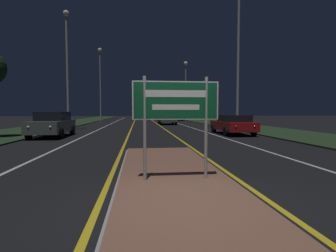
% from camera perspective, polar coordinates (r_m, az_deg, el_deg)
% --- Properties ---
extents(ground_plane, '(160.00, 160.00, 0.00)m').
position_cam_1_polar(ground_plane, '(4.63, 4.00, -16.71)').
color(ground_plane, black).
extents(median_island, '(2.56, 9.83, 0.10)m').
position_cam_1_polar(median_island, '(5.82, 1.68, -12.06)').
color(median_island, '#999993').
rests_on(median_island, ground_plane).
extents(verge_left, '(5.00, 100.00, 0.08)m').
position_cam_1_polar(verge_left, '(25.84, -26.07, -0.48)').
color(verge_left, '#23381E').
rests_on(verge_left, ground_plane).
extents(verge_right, '(5.00, 100.00, 0.08)m').
position_cam_1_polar(verge_right, '(26.41, 16.56, -0.21)').
color(verge_right, '#23381E').
rests_on(verge_right, ground_plane).
extents(centre_line_yellow_left, '(0.12, 70.00, 0.01)m').
position_cam_1_polar(centre_line_yellow_left, '(29.33, -7.70, 0.16)').
color(centre_line_yellow_left, gold).
rests_on(centre_line_yellow_left, ground_plane).
extents(centre_line_yellow_right, '(0.12, 70.00, 0.01)m').
position_cam_1_polar(centre_line_yellow_right, '(29.40, -1.97, 0.20)').
color(centre_line_yellow_right, gold).
rests_on(centre_line_yellow_right, ground_plane).
extents(lane_line_white_left, '(0.12, 70.00, 0.01)m').
position_cam_1_polar(lane_line_white_left, '(29.52, -13.01, 0.12)').
color(lane_line_white_left, silver).
rests_on(lane_line_white_left, ground_plane).
extents(lane_line_white_right, '(0.12, 70.00, 0.01)m').
position_cam_1_polar(lane_line_white_right, '(29.74, 3.28, 0.23)').
color(lane_line_white_right, silver).
rests_on(lane_line_white_right, ground_plane).
extents(edge_line_white_left, '(0.10, 70.00, 0.01)m').
position_cam_1_polar(edge_line_white_left, '(30.01, -18.71, 0.09)').
color(edge_line_white_left, silver).
rests_on(edge_line_white_left, ground_plane).
extents(edge_line_white_right, '(0.10, 70.00, 0.01)m').
position_cam_1_polar(edge_line_white_right, '(30.39, 8.87, 0.26)').
color(edge_line_white_right, silver).
rests_on(edge_line_white_right, ground_plane).
extents(highway_sign, '(1.85, 0.07, 2.22)m').
position_cam_1_polar(highway_sign, '(5.61, 1.71, 4.28)').
color(highway_sign, '#9E9E99').
rests_on(highway_sign, median_island).
extents(streetlight_left_near, '(0.49, 0.49, 9.65)m').
position_cam_1_polar(streetlight_left_near, '(23.36, -21.12, 13.93)').
color(streetlight_left_near, '#9E9E99').
rests_on(streetlight_left_near, ground_plane).
extents(streetlight_left_far, '(0.62, 0.62, 10.93)m').
position_cam_1_polar(streetlight_left_far, '(41.06, -14.56, 11.35)').
color(streetlight_left_far, '#9E9E99').
rests_on(streetlight_left_far, ground_plane).
extents(streetlight_right_near, '(0.47, 0.47, 11.22)m').
position_cam_1_polar(streetlight_right_near, '(20.76, 15.06, 17.45)').
color(streetlight_right_near, '#9E9E99').
rests_on(streetlight_right_near, ground_plane).
extents(streetlight_right_far, '(0.62, 0.62, 9.02)m').
position_cam_1_polar(streetlight_right_far, '(40.04, 3.86, 10.08)').
color(streetlight_right_far, '#9E9E99').
rests_on(streetlight_right_far, ground_plane).
extents(car_receding_0, '(2.03, 4.39, 1.31)m').
position_cam_1_polar(car_receding_0, '(18.26, 13.92, 0.41)').
color(car_receding_0, maroon).
rests_on(car_receding_0, ground_plane).
extents(car_receding_1, '(1.96, 4.59, 1.49)m').
position_cam_1_polar(car_receding_1, '(31.11, -0.21, 1.83)').
color(car_receding_1, '#4C514C').
rests_on(car_receding_1, ground_plane).
extents(car_receding_2, '(2.01, 4.25, 1.51)m').
position_cam_1_polar(car_receding_2, '(43.34, 2.18, 2.21)').
color(car_receding_2, black).
rests_on(car_receding_2, ground_plane).
extents(car_receding_3, '(1.86, 4.60, 1.53)m').
position_cam_1_polar(car_receding_3, '(52.45, 0.56, 2.41)').
color(car_receding_3, '#B7B7BC').
rests_on(car_receding_3, ground_plane).
extents(car_approaching_0, '(1.95, 4.22, 1.53)m').
position_cam_1_polar(car_approaching_0, '(17.47, -23.86, 0.39)').
color(car_approaching_0, '#4C514C').
rests_on(car_approaching_0, ground_plane).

